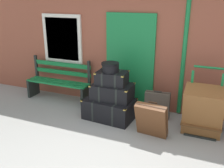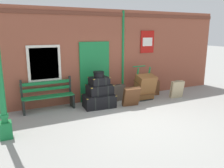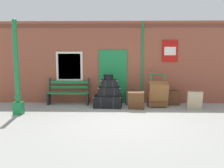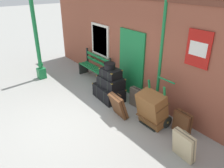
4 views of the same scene
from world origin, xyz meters
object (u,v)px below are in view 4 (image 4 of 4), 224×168
object	(u,v)px
suitcase_tan	(118,106)
steamer_trunk_base	(109,92)
lamp_post	(38,49)
platform_bench	(95,68)
steamer_trunk_top	(111,73)
suitcase_beige	(182,123)
suitcase_slate	(138,98)
suitcase_caramel	(184,146)
round_hatbox	(110,66)
large_brown_trunk	(152,109)
steamer_trunk_middle	(111,82)
porters_trolley	(156,114)

from	to	relation	value
suitcase_tan	steamer_trunk_base	bearing A→B (deg)	157.89
lamp_post	platform_bench	xyz separation A→B (m)	(1.30, 1.60, -0.70)
steamer_trunk_top	steamer_trunk_base	bearing A→B (deg)	-122.58
suitcase_beige	platform_bench	bearing A→B (deg)	178.80
platform_bench	suitcase_slate	xyz separation A→B (m)	(2.45, -0.10, -0.16)
suitcase_caramel	suitcase_slate	bearing A→B (deg)	162.47
round_hatbox	steamer_trunk_base	bearing A→B (deg)	-116.12
large_brown_trunk	suitcase_caramel	world-z (taller)	large_brown_trunk
suitcase_tan	suitcase_slate	distance (m)	0.79
steamer_trunk_top	suitcase_slate	bearing A→B (deg)	20.89
steamer_trunk_top	suitcase_beige	bearing A→B (deg)	8.13
round_hatbox	large_brown_trunk	distance (m)	1.91
suitcase_caramel	suitcase_beige	bearing A→B (deg)	129.01
steamer_trunk_base	suitcase_tan	bearing A→B (deg)	-22.11
steamer_trunk_top	steamer_trunk_middle	bearing A→B (deg)	-23.98
steamer_trunk_middle	suitcase_tan	xyz separation A→B (m)	(0.94, -0.45, -0.25)
steamer_trunk_top	porters_trolley	distance (m)	1.89
platform_bench	suitcase_beige	bearing A→B (deg)	-1.20
platform_bench	steamer_trunk_base	bearing A→B (deg)	-17.48
large_brown_trunk	steamer_trunk_middle	bearing A→B (deg)	179.63
large_brown_trunk	suitcase_slate	bearing A→B (deg)	158.82
porters_trolley	large_brown_trunk	xyz separation A→B (m)	(0.00, -0.17, 0.21)
lamp_post	porters_trolley	distance (m)	4.92
porters_trolley	platform_bench	bearing A→B (deg)	175.27
platform_bench	steamer_trunk_middle	size ratio (longest dim) A/B	1.96
steamer_trunk_base	suitcase_caramel	distance (m)	3.07
steamer_trunk_top	large_brown_trunk	distance (m)	1.83
platform_bench	suitcase_beige	size ratio (longest dim) A/B	2.66
lamp_post	suitcase_beige	distance (m)	5.61
steamer_trunk_top	large_brown_trunk	size ratio (longest dim) A/B	0.67
suitcase_tan	suitcase_caramel	world-z (taller)	suitcase_tan
suitcase_tan	suitcase_slate	size ratio (longest dim) A/B	1.11
lamp_post	suitcase_caramel	bearing A→B (deg)	7.95
round_hatbox	steamer_trunk_top	bearing A→B (deg)	50.98
platform_bench	steamer_trunk_base	xyz separation A→B (m)	(1.54, -0.49, -0.23)
large_brown_trunk	platform_bench	bearing A→B (deg)	172.34
steamer_trunk_middle	porters_trolley	world-z (taller)	porters_trolley
porters_trolley	suitcase_slate	bearing A→B (deg)	168.91
porters_trolley	suitcase_beige	xyz separation A→B (m)	(0.67, 0.19, 0.01)
suitcase_slate	suitcase_beige	xyz separation A→B (m)	(1.58, 0.02, -0.00)
platform_bench	suitcase_slate	size ratio (longest dim) A/B	2.63
lamp_post	porters_trolley	world-z (taller)	lamp_post
porters_trolley	suitcase_beige	world-z (taller)	porters_trolley
steamer_trunk_top	suitcase_beige	xyz separation A→B (m)	(2.46, 0.35, -0.59)
round_hatbox	suitcase_caramel	size ratio (longest dim) A/B	0.52
suitcase_caramel	suitcase_slate	distance (m)	2.24
porters_trolley	steamer_trunk_base	bearing A→B (deg)	-173.48
platform_bench	suitcase_slate	world-z (taller)	platform_bench
steamer_trunk_middle	round_hatbox	distance (m)	0.53
steamer_trunk_top	suitcase_caramel	bearing A→B (deg)	-6.45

